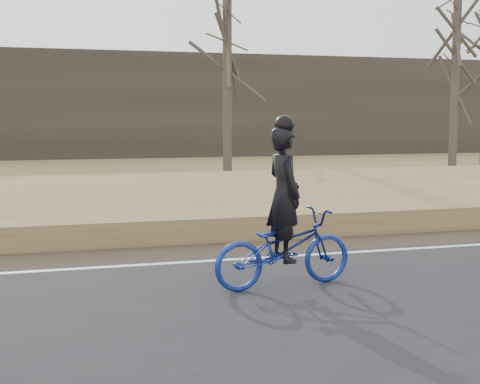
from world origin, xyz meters
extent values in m
plane|color=olive|center=(0.00, 0.00, 0.00)|extent=(120.00, 120.00, 0.00)
cube|color=black|center=(0.00, -2.50, 0.03)|extent=(120.00, 6.00, 0.06)
cube|color=silver|center=(0.00, 0.20, 0.07)|extent=(120.00, 0.12, 0.01)
cube|color=#473A2B|center=(0.00, 1.20, 0.02)|extent=(120.00, 1.60, 0.04)
cube|color=olive|center=(0.00, 4.20, 0.22)|extent=(120.00, 5.00, 0.44)
cube|color=slate|center=(0.00, 8.00, 0.23)|extent=(120.00, 3.00, 0.45)
cube|color=black|center=(0.00, 8.00, 0.52)|extent=(120.00, 2.40, 0.14)
cube|color=brown|center=(0.00, 7.28, 0.67)|extent=(120.00, 0.07, 0.15)
cube|color=brown|center=(0.00, 8.72, 0.67)|extent=(120.00, 0.07, 0.15)
cube|color=#383328|center=(0.00, 30.00, 3.00)|extent=(120.00, 4.00, 6.00)
imported|color=navy|center=(1.31, -1.60, 0.58)|extent=(2.03, 0.94, 1.03)
imported|color=black|center=(1.31, -1.60, 1.29)|extent=(0.51, 0.70, 1.77)
sphere|color=black|center=(1.31, -1.60, 2.20)|extent=(0.26, 0.26, 0.26)
cylinder|color=#4C4238|center=(5.18, 15.88, 3.81)|extent=(0.36, 0.36, 7.63)
cylinder|color=#4C4238|center=(14.73, 14.81, 3.77)|extent=(0.36, 0.36, 7.54)
camera|label=1|loc=(-1.63, -9.79, 2.30)|focal=50.00mm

